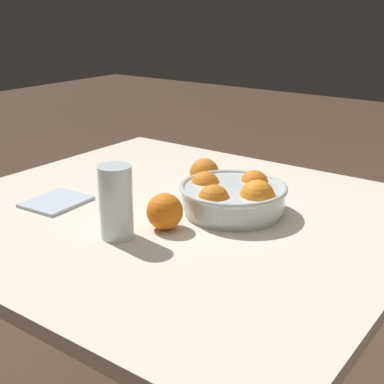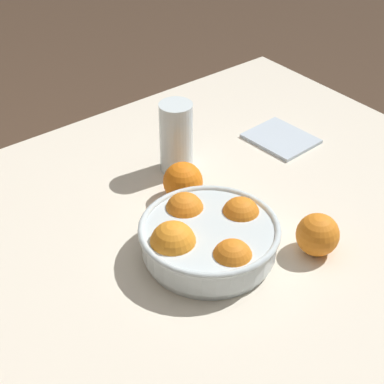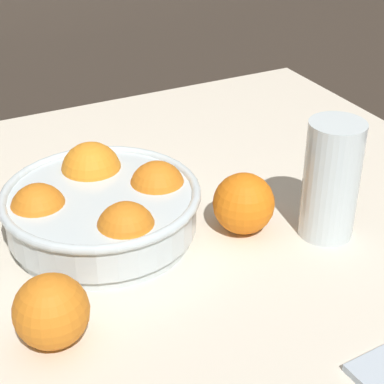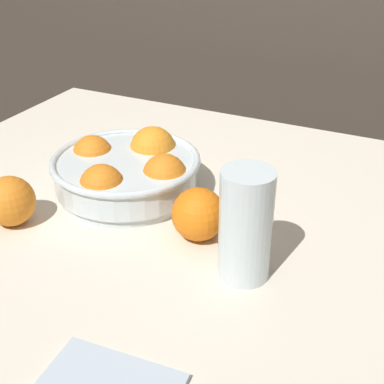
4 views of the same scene
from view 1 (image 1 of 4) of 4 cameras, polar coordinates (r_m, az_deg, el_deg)
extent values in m
cube|color=beige|center=(1.29, -2.03, -2.54)|extent=(1.01, 1.10, 0.03)
cylinder|color=#936B47|center=(2.04, -5.08, -5.33)|extent=(0.05, 0.05, 0.72)
cylinder|color=silver|center=(1.27, 4.35, -1.86)|extent=(0.23, 0.23, 0.02)
cylinder|color=silver|center=(1.26, 4.39, -0.52)|extent=(0.24, 0.24, 0.05)
torus|color=silver|center=(1.25, 4.42, 0.49)|extent=(0.25, 0.25, 0.01)
sphere|color=orange|center=(1.20, 2.32, -0.92)|extent=(0.07, 0.07, 0.07)
sphere|color=orange|center=(1.21, 6.96, -0.61)|extent=(0.08, 0.08, 0.08)
sphere|color=orange|center=(1.31, 6.65, 0.79)|extent=(0.07, 0.07, 0.07)
sphere|color=orange|center=(1.29, 1.42, 0.64)|extent=(0.07, 0.07, 0.07)
cylinder|color=#F4A314|center=(1.13, -8.12, -1.95)|extent=(0.06, 0.06, 0.12)
cylinder|color=silver|center=(1.13, -8.16, -1.05)|extent=(0.07, 0.07, 0.16)
sphere|color=orange|center=(1.17, -2.93, -2.09)|extent=(0.08, 0.08, 0.08)
sphere|color=orange|center=(1.43, 1.33, 2.05)|extent=(0.08, 0.08, 0.08)
cube|color=silver|center=(1.37, -14.28, -1.01)|extent=(0.16, 0.13, 0.01)
camera|label=2|loc=(1.71, 38.31, 26.30)|focal=60.00mm
camera|label=3|loc=(1.77, -11.08, 19.45)|focal=60.00mm
camera|label=4|loc=(1.41, -32.07, 16.26)|focal=50.00mm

